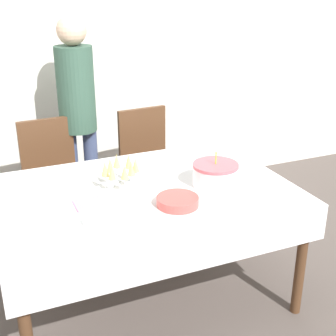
{
  "coord_description": "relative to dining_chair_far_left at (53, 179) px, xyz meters",
  "views": [
    {
      "loc": [
        -0.85,
        -2.33,
        1.89
      ],
      "look_at": [
        0.14,
        -0.02,
        0.86
      ],
      "focal_mm": 50.0,
      "sensor_mm": 36.0,
      "label": 1
    }
  ],
  "objects": [
    {
      "name": "champagne_tray",
      "position": [
        0.26,
        -0.84,
        0.33
      ],
      "size": [
        0.28,
        0.28,
        0.18
      ],
      "color": "silver",
      "rests_on": "dining_table"
    },
    {
      "name": "dining_chair_far_left",
      "position": [
        0.0,
        0.0,
        0.0
      ],
      "size": [
        0.44,
        0.44,
        0.94
      ],
      "color": "#51331E",
      "rests_on": "ground_plane"
    },
    {
      "name": "birthday_cake",
      "position": [
        0.79,
        -1.01,
        0.3
      ],
      "size": [
        0.27,
        0.27,
        0.21
      ],
      "color": "white",
      "rests_on": "dining_table"
    },
    {
      "name": "plate_stack_main",
      "position": [
        0.48,
        -1.17,
        0.25
      ],
      "size": [
        0.23,
        0.23,
        0.05
      ],
      "color": "#CC4C47",
      "rests_on": "dining_table"
    },
    {
      "name": "cake_knife",
      "position": [
        0.83,
        -1.21,
        0.23
      ],
      "size": [
        0.3,
        0.06,
        0.0
      ],
      "color": "silver",
      "rests_on": "dining_table"
    },
    {
      "name": "wall_back",
      "position": [
        0.38,
        0.68,
        0.84
      ],
      "size": [
        8.0,
        0.05,
        2.7
      ],
      "color": "silver",
      "rests_on": "ground_plane"
    },
    {
      "name": "fork_pile",
      "position": [
        0.04,
        -1.17,
        0.24
      ],
      "size": [
        0.18,
        0.08,
        0.02
      ],
      "color": "silver",
      "rests_on": "dining_table"
    },
    {
      "name": "dining_table",
      "position": [
        0.38,
        -0.9,
        0.13
      ],
      "size": [
        1.71,
        1.17,
        0.74
      ],
      "color": "white",
      "rests_on": "ground_plane"
    },
    {
      "name": "ground_plane",
      "position": [
        0.38,
        -0.9,
        -0.51
      ],
      "size": [
        12.0,
        12.0,
        0.0
      ],
      "primitive_type": "plane",
      "color": "#564C47"
    },
    {
      "name": "person_standing",
      "position": [
        0.26,
        0.2,
        0.48
      ],
      "size": [
        0.28,
        0.28,
        1.65
      ],
      "color": "#3F4C72",
      "rests_on": "ground_plane"
    },
    {
      "name": "dining_chair_far_right",
      "position": [
        0.75,
        -0.0,
        0.0
      ],
      "size": [
        0.45,
        0.45,
        0.94
      ],
      "color": "#51331E",
      "rests_on": "ground_plane"
    },
    {
      "name": "napkin_pile",
      "position": [
        0.03,
        -0.98,
        0.24
      ],
      "size": [
        0.15,
        0.15,
        0.01
      ],
      "color": "pink",
      "rests_on": "dining_table"
    }
  ]
}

